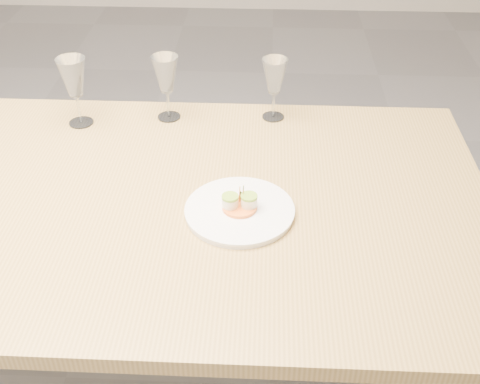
{
  "coord_description": "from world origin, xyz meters",
  "views": [
    {
      "loc": [
        0.63,
        -1.19,
        1.65
      ],
      "look_at": [
        0.57,
        -0.04,
        0.8
      ],
      "focal_mm": 45.0,
      "sensor_mm": 36.0,
      "label": 1
    }
  ],
  "objects_px": {
    "dining_table": "(20,214)",
    "wine_glass_2": "(73,79)",
    "dinner_plate": "(240,210)",
    "wine_glass_4": "(274,78)",
    "wine_glass_3": "(166,76)"
  },
  "relations": [
    {
      "from": "dining_table",
      "to": "wine_glass_3",
      "type": "distance_m",
      "value": 0.56
    },
    {
      "from": "dinner_plate",
      "to": "dining_table",
      "type": "bearing_deg",
      "value": 174.21
    },
    {
      "from": "wine_glass_3",
      "to": "wine_glass_4",
      "type": "xyz_separation_m",
      "value": [
        0.32,
        0.02,
        -0.01
      ]
    },
    {
      "from": "wine_glass_2",
      "to": "wine_glass_4",
      "type": "xyz_separation_m",
      "value": [
        0.57,
        0.06,
        -0.01
      ]
    },
    {
      "from": "wine_glass_3",
      "to": "dinner_plate",
      "type": "bearing_deg",
      "value": -62.75
    },
    {
      "from": "dining_table",
      "to": "wine_glass_2",
      "type": "height_order",
      "value": "wine_glass_2"
    },
    {
      "from": "wine_glass_3",
      "to": "wine_glass_4",
      "type": "height_order",
      "value": "wine_glass_3"
    },
    {
      "from": "dining_table",
      "to": "wine_glass_3",
      "type": "bearing_deg",
      "value": 50.23
    },
    {
      "from": "dinner_plate",
      "to": "wine_glass_4",
      "type": "relative_size",
      "value": 1.41
    },
    {
      "from": "dining_table",
      "to": "wine_glass_4",
      "type": "distance_m",
      "value": 0.8
    },
    {
      "from": "wine_glass_3",
      "to": "wine_glass_4",
      "type": "relative_size",
      "value": 1.04
    },
    {
      "from": "dinner_plate",
      "to": "wine_glass_3",
      "type": "distance_m",
      "value": 0.53
    },
    {
      "from": "dining_table",
      "to": "dinner_plate",
      "type": "xyz_separation_m",
      "value": [
        0.57,
        -0.06,
        0.08
      ]
    },
    {
      "from": "wine_glass_2",
      "to": "wine_glass_3",
      "type": "relative_size",
      "value": 1.05
    },
    {
      "from": "wine_glass_3",
      "to": "wine_glass_4",
      "type": "distance_m",
      "value": 0.32
    }
  ]
}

